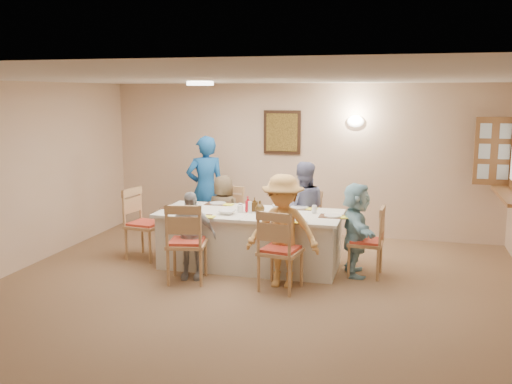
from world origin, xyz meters
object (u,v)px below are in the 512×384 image
(condiment_ketchup, at_px, (248,204))
(chair_right_end, at_px, (366,241))
(chair_back_right, at_px, (304,223))
(chair_front_left, at_px, (187,242))
(diner_front_left, at_px, (190,235))
(dining_table, at_px, (250,239))
(chair_left_end, at_px, (145,224))
(chair_front_right, at_px, (281,249))
(diner_front_right, at_px, (283,231))
(chair_back_left, at_px, (226,218))
(diner_back_right, at_px, (303,209))
(diner_back_left, at_px, (224,213))
(diner_right_end, at_px, (356,229))
(caregiver, at_px, (206,189))

(condiment_ketchup, bearing_deg, chair_right_end, 0.69)
(chair_back_right, distance_m, chair_front_left, 2.00)
(chair_front_left, bearing_deg, diner_front_left, -101.53)
(dining_table, distance_m, chair_back_right, 1.00)
(chair_left_end, height_order, diner_front_left, diner_front_left)
(chair_front_right, height_order, diner_front_right, diner_front_right)
(chair_front_left, bearing_deg, chair_right_end, -171.12)
(chair_back_left, relative_size, diner_back_right, 0.68)
(diner_back_right, distance_m, condiment_ketchup, 0.95)
(chair_right_end, bearing_deg, condiment_ketchup, -86.00)
(chair_back_right, height_order, diner_back_left, diner_back_left)
(dining_table, relative_size, diner_right_end, 2.03)
(diner_front_right, bearing_deg, chair_left_end, 161.94)
(diner_right_end, distance_m, condiment_ketchup, 1.47)
(chair_back_right, height_order, diner_front_left, diner_front_left)
(chair_front_left, bearing_deg, condiment_ketchup, -137.92)
(dining_table, height_order, chair_right_end, chair_right_end)
(diner_back_right, bearing_deg, chair_front_left, 40.97)
(condiment_ketchup, bearing_deg, diner_front_right, -46.64)
(dining_table, xyz_separation_m, diner_front_right, (0.60, -0.68, 0.31))
(chair_front_left, relative_size, diner_back_right, 0.74)
(dining_table, distance_m, diner_front_left, 0.93)
(diner_front_left, bearing_deg, diner_back_right, 39.86)
(diner_front_left, distance_m, diner_front_right, 1.21)
(diner_front_left, xyz_separation_m, caregiver, (-0.45, 1.83, 0.28))
(chair_front_left, bearing_deg, diner_right_end, -169.92)
(diner_back_right, distance_m, diner_front_left, 1.82)
(chair_left_end, height_order, caregiver, caregiver)
(diner_right_end, bearing_deg, diner_front_left, 97.18)
(diner_back_left, height_order, condiment_ketchup, diner_back_left)
(chair_back_right, xyz_separation_m, chair_front_left, (-1.20, -1.60, 0.05))
(chair_front_right, height_order, chair_left_end, chair_left_end)
(dining_table, distance_m, chair_front_left, 1.01)
(chair_front_right, bearing_deg, chair_left_end, -10.19)
(chair_left_end, bearing_deg, chair_back_left, -41.12)
(diner_back_left, relative_size, diner_right_end, 0.94)
(dining_table, distance_m, diner_right_end, 1.44)
(caregiver, bearing_deg, diner_back_right, 132.23)
(chair_back_right, xyz_separation_m, diner_front_left, (-1.20, -1.48, 0.10))
(diner_right_end, distance_m, caregiver, 2.73)
(chair_back_left, xyz_separation_m, chair_left_end, (-0.95, -0.80, 0.04))
(chair_back_right, relative_size, condiment_ketchup, 4.27)
(chair_back_left, bearing_deg, chair_left_end, -129.05)
(caregiver, bearing_deg, condiment_ketchup, 99.39)
(chair_back_left, height_order, diner_front_left, diner_front_left)
(dining_table, xyz_separation_m, chair_back_left, (-0.60, 0.80, 0.09))
(dining_table, relative_size, chair_right_end, 2.67)
(chair_back_right, xyz_separation_m, chair_left_end, (-2.15, -0.80, 0.04))
(chair_front_left, xyz_separation_m, chair_front_right, (1.20, 0.00, -0.01))
(diner_front_left, height_order, diner_right_end, diner_right_end)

